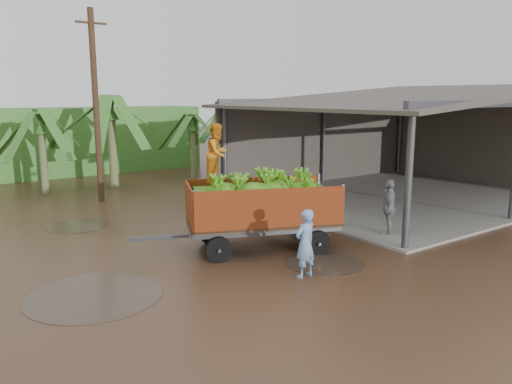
{
  "coord_description": "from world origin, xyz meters",
  "views": [
    {
      "loc": [
        -5.87,
        -12.14,
        4.25
      ],
      "look_at": [
        2.29,
        -0.76,
        1.53
      ],
      "focal_mm": 35.0,
      "sensor_mm": 36.0,
      "label": 1
    }
  ],
  "objects_px": {
    "banana_trailer": "(260,205)",
    "man_grey": "(389,208)",
    "man_blue": "(305,243)",
    "utility_pole": "(96,106)"
  },
  "relations": [
    {
      "from": "banana_trailer",
      "to": "man_blue",
      "type": "relative_size",
      "value": 3.42
    },
    {
      "from": "banana_trailer",
      "to": "man_grey",
      "type": "relative_size",
      "value": 3.16
    },
    {
      "from": "banana_trailer",
      "to": "man_blue",
      "type": "height_order",
      "value": "banana_trailer"
    },
    {
      "from": "man_blue",
      "to": "man_grey",
      "type": "xyz_separation_m",
      "value": [
        4.39,
        1.17,
        0.07
      ]
    },
    {
      "from": "banana_trailer",
      "to": "utility_pole",
      "type": "distance_m",
      "value": 9.48
    },
    {
      "from": "man_grey",
      "to": "man_blue",
      "type": "bearing_deg",
      "value": -24.92
    },
    {
      "from": "utility_pole",
      "to": "man_blue",
      "type": "bearing_deg",
      "value": -84.86
    },
    {
      "from": "man_grey",
      "to": "utility_pole",
      "type": "xyz_separation_m",
      "value": [
        -5.41,
        10.24,
        2.94
      ]
    },
    {
      "from": "banana_trailer",
      "to": "man_grey",
      "type": "height_order",
      "value": "banana_trailer"
    },
    {
      "from": "man_blue",
      "to": "banana_trailer",
      "type": "bearing_deg",
      "value": -107.43
    }
  ]
}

